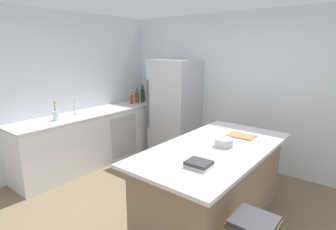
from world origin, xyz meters
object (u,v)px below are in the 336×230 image
at_px(soda_bottle, 132,97).
at_px(whiskey_bottle, 137,97).
at_px(syrup_bottle, 148,95).
at_px(olive_oil_bottle, 144,95).
at_px(sink_faucet, 75,106).
at_px(hot_sauce_bottle, 132,99).
at_px(cookbook_stack, 199,164).
at_px(cutting_board, 241,136).
at_px(flower_vase, 56,114).
at_px(refrigerator, 175,108).
at_px(mixing_bowl, 224,142).
at_px(wine_bottle, 142,95).
at_px(kitchen_island, 213,183).

bearing_deg(soda_bottle, whiskey_bottle, 51.41).
bearing_deg(syrup_bottle, olive_oil_bottle, -118.07).
xyz_separation_m(sink_faucet, hot_sauce_bottle, (0.05, 1.23, -0.06)).
distance_m(cookbook_stack, cutting_board, 1.13).
xyz_separation_m(flower_vase, olive_oil_bottle, (-0.04, 1.99, 0.03)).
relative_size(syrup_bottle, cookbook_stack, 1.26).
xyz_separation_m(refrigerator, hot_sauce_bottle, (-0.85, -0.31, 0.12)).
xyz_separation_m(mixing_bowl, cutting_board, (0.01, 0.46, -0.04)).
relative_size(olive_oil_bottle, whiskey_bottle, 1.11).
bearing_deg(hot_sauce_bottle, mixing_bowl, -21.41).
height_order(syrup_bottle, soda_bottle, syrup_bottle).
relative_size(wine_bottle, whiskey_bottle, 1.28).
height_order(flower_vase, whiskey_bottle, flower_vase).
height_order(kitchen_island, sink_faucet, sink_faucet).
height_order(refrigerator, whiskey_bottle, refrigerator).
bearing_deg(olive_oil_bottle, soda_bottle, -101.02).
bearing_deg(cookbook_stack, cutting_board, 93.93).
bearing_deg(sink_faucet, cutting_board, 14.98).
bearing_deg(syrup_bottle, cutting_board, -21.66).
distance_m(kitchen_island, hot_sauce_bottle, 2.76).
distance_m(kitchen_island, soda_bottle, 2.88).
bearing_deg(cutting_board, sink_faucet, -165.02).
distance_m(olive_oil_bottle, cookbook_stack, 3.35).
height_order(kitchen_island, soda_bottle, soda_bottle).
height_order(olive_oil_bottle, wine_bottle, wine_bottle).
bearing_deg(soda_bottle, wine_bottle, 60.86).
bearing_deg(cookbook_stack, whiskey_bottle, 145.24).
bearing_deg(mixing_bowl, whiskey_bottle, 155.43).
bearing_deg(kitchen_island, cookbook_stack, -75.46).
xyz_separation_m(soda_bottle, hot_sauce_bottle, (0.08, -0.09, -0.02)).
bearing_deg(mixing_bowl, hot_sauce_bottle, 158.59).
height_order(olive_oil_bottle, whiskey_bottle, olive_oil_bottle).
bearing_deg(syrup_bottle, wine_bottle, -88.69).
height_order(flower_vase, olive_oil_bottle, olive_oil_bottle).
xyz_separation_m(kitchen_island, refrigerator, (-1.63, 1.39, 0.44)).
xyz_separation_m(refrigerator, flower_vase, (-0.84, -1.92, 0.12)).
bearing_deg(cookbook_stack, wine_bottle, 143.20).
xyz_separation_m(kitchen_island, wine_bottle, (-2.45, 1.37, 0.61)).
relative_size(soda_bottle, cookbook_stack, 1.25).
distance_m(flower_vase, whiskey_bottle, 1.79).
distance_m(refrigerator, soda_bottle, 0.97).
relative_size(refrigerator, flower_vase, 5.82).
distance_m(hot_sauce_bottle, mixing_bowl, 2.73).
xyz_separation_m(sink_faucet, cookbook_stack, (2.68, -0.43, -0.14)).
distance_m(refrigerator, cookbook_stack, 2.65).
bearing_deg(cutting_board, kitchen_island, -97.67).
distance_m(sink_faucet, cookbook_stack, 2.72).
bearing_deg(refrigerator, mixing_bowl, -37.66).
distance_m(syrup_bottle, soda_bottle, 0.39).
height_order(flower_vase, cutting_board, flower_vase).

